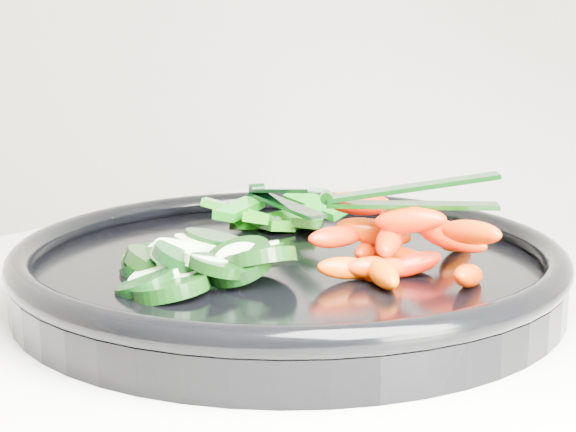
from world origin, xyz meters
The scene contains 6 objects.
veggie_tray centered at (-0.70, 1.66, 0.95)m, with size 0.46×0.46×0.04m.
cucumber_pile centered at (-0.72, 1.59, 0.96)m, with size 0.14×0.13×0.04m.
carrot_pile centered at (-0.62, 1.68, 0.97)m, with size 0.15×0.15×0.05m.
pepper_pile centered at (-0.78, 1.73, 0.96)m, with size 0.12×0.10×0.04m.
tong_carrot centered at (-0.62, 1.68, 1.00)m, with size 0.10×0.08×0.02m.
tong_pepper centered at (-0.76, 1.73, 0.98)m, with size 0.11×0.06×0.02m.
Camera 1 is at (-0.36, 1.24, 1.10)m, focal length 50.00 mm.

